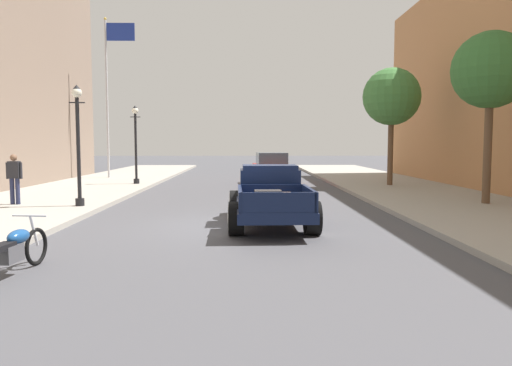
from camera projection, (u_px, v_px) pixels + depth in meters
The scene contains 10 objects.
ground_plane at pixel (242, 225), 12.86m from camera, with size 140.00×140.00×0.00m, color #47474C.
hotrod_truck_navy at pixel (270, 196), 13.04m from camera, with size 2.28×4.98×1.58m.
motorcycle_parked at pixel (12, 250), 7.93m from camera, with size 0.62×2.11×0.93m.
car_background_red at pixel (271, 169), 26.21m from camera, with size 2.06×4.39×1.65m.
pedestrian_sidewalk_left at pixel (14, 176), 16.04m from camera, with size 0.53×0.22×1.65m.
street_lamp_near at pixel (78, 136), 15.55m from camera, with size 0.50×0.32×3.85m.
street_lamp_far at pixel (136, 138), 24.11m from camera, with size 0.50×0.32×3.85m.
flagpole at pixel (111, 80), 28.14m from camera, with size 1.74×0.16×9.16m.
street_tree_nearest at pixel (491, 71), 16.04m from camera, with size 2.52×2.52×5.67m.
street_tree_second at pixel (392, 97), 23.22m from camera, with size 2.72×2.72×5.58m.
Camera 1 is at (0.13, -12.73, 2.17)m, focal length 34.34 mm.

